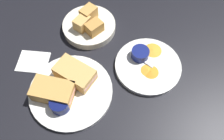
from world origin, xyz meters
The scene contains 12 objects.
ground_plane centered at (0.00, 0.00, -1.50)cm, with size 110.00×110.00×3.00cm, color black.
plate_sandwich_main centered at (-5.31, -5.20, 0.80)cm, with size 27.57×27.57×1.60cm, color white.
sandwich_half_near centered at (-5.13, 0.03, 4.00)cm, with size 14.85×11.57×4.80cm.
sandwich_half_far centered at (-9.93, -7.67, 4.00)cm, with size 13.28×7.64×4.80cm.
ramekin_dark_sauce centered at (-6.48, -11.29, 3.66)cm, with size 6.08×6.08×3.84cm.
spoon_by_dark_ramekin centered at (-6.45, -6.19, 1.96)cm, with size 2.22×9.86×0.80cm.
plate_chips_companion centered at (18.20, 10.24, 0.80)cm, with size 23.33×23.33×1.60cm, color white.
ramekin_light_gravy centered at (14.70, 13.16, 3.34)cm, with size 6.29×6.29×3.21cm.
spoon_by_gravy_ramekin centered at (13.87, 12.62, 1.96)cm, with size 9.35×6.06×0.80cm.
plantain_chip_scatter centered at (19.01, 11.53, 1.90)cm, with size 9.04×17.58×0.60cm.
bread_basket_rear centered at (-6.76, 22.51, 2.35)cm, with size 20.48×20.48×8.02cm.
paper_napkin_folded centered at (-22.57, 3.30, 0.20)cm, with size 11.00×9.00×0.40cm, color white.
Camera 1 is at (14.81, -32.48, 68.29)cm, focal length 35.74 mm.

